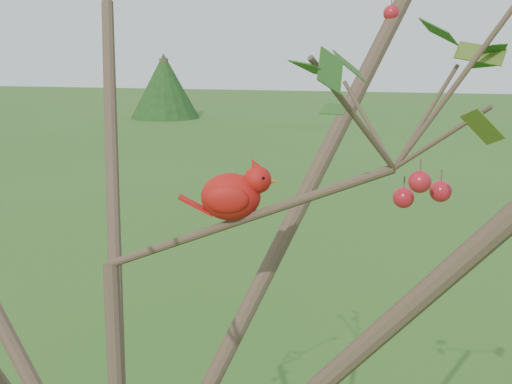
% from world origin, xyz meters
% --- Properties ---
extents(crabapple_tree, '(2.35, 2.05, 2.95)m').
position_xyz_m(crabapple_tree, '(0.03, -0.02, 2.12)').
color(crabapple_tree, '#3B2C20').
rests_on(crabapple_tree, ground).
extents(cardinal, '(0.20, 0.12, 0.14)m').
position_xyz_m(cardinal, '(0.24, 0.08, 2.13)').
color(cardinal, red).
rests_on(cardinal, ground).
extents(distant_trees, '(42.07, 14.90, 3.70)m').
position_xyz_m(distant_trees, '(0.76, 24.81, 1.61)').
color(distant_trees, '#3B2C20').
rests_on(distant_trees, ground).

